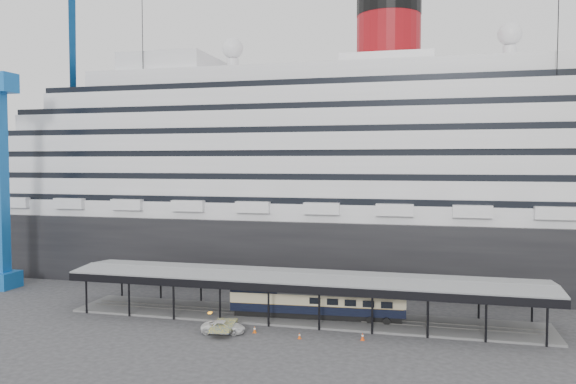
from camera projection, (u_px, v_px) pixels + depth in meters
ground at (292, 331)px, 61.35m from camera, size 200.00×200.00×0.00m
cruise_ship at (338, 163)px, 91.40m from camera, size 130.00×30.00×43.90m
platform_canopy at (302, 298)px, 66.07m from camera, size 56.00×9.18×5.30m
crane_blue at (7, 152)px, 81.45m from camera, size 22.63×19.19×47.60m
port_truck at (223, 327)px, 60.39m from camera, size 4.94×2.78×1.30m
pullman_carriage at (317, 299)px, 65.62m from camera, size 20.51×3.99×20.01m
traffic_cone_left at (299, 336)px, 58.48m from camera, size 0.44×0.44×0.65m
traffic_cone_mid at (255, 329)px, 60.50m from camera, size 0.40×0.40×0.74m
traffic_cone_right at (363, 336)px, 57.97m from camera, size 0.41×0.41×0.80m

